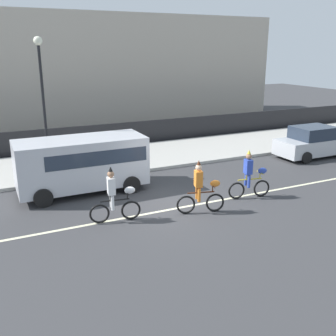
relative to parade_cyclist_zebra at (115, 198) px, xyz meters
The scene contains 11 objects.
ground_plane 2.61m from the parade_cyclist_zebra, 14.33° to the left, with size 80.00×80.00×0.00m, color #38383A.
road_centre_line 2.54m from the parade_cyclist_zebra, ahead, with size 36.00×0.14×0.01m, color beige.
sidewalk_curb 7.54m from the parade_cyclist_zebra, 71.37° to the left, with size 60.00×5.00×0.15m, color #ADAAA3.
fence_line 10.30m from the parade_cyclist_zebra, 76.53° to the left, with size 40.00×0.08×1.40m, color black.
building_backdrop 19.22m from the parade_cyclist_zebra, 78.84° to the left, with size 28.00×8.00×7.89m, color #B2A899.
parade_cyclist_zebra is the anchor object (origin of this frame).
parade_cyclist_orange 2.98m from the parade_cyclist_zebra, 11.23° to the right, with size 1.68×0.60×1.92m.
parade_cyclist_cobalt 5.34m from the parade_cyclist_zebra, ahead, with size 1.70×0.54×1.92m.
parked_van_silver 3.35m from the parade_cyclist_zebra, 93.71° to the left, with size 5.00×2.22×2.18m.
parked_car_silver 12.51m from the parade_cyclist_zebra, 15.72° to the left, with size 4.10×1.92×1.64m.
street_lamp_post 6.48m from the parade_cyclist_zebra, 102.51° to the left, with size 0.36×0.36×5.86m.
Camera 1 is at (-6.00, -12.23, 5.51)m, focal length 42.00 mm.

